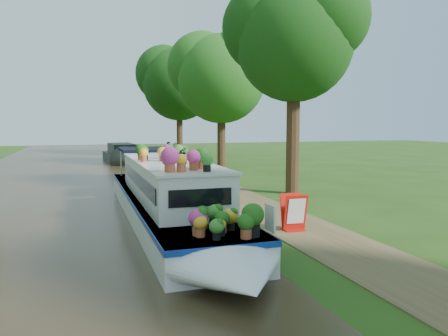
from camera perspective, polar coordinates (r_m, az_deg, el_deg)
ground at (r=14.60m, az=0.85°, el=-5.85°), size 100.00×100.00×0.00m
canal_water at (r=13.90m, az=-23.43°, el=-6.90°), size 10.00×100.00×0.02m
towpath at (r=15.02m, az=5.20°, el=-5.48°), size 2.20×100.00×0.03m
plant_boat at (r=12.83m, az=-7.10°, el=-3.65°), size 2.29×13.52×2.31m
tree_near_overhang at (r=18.96m, az=9.07°, el=16.85°), size 5.52×5.28×8.99m
tree_near_mid at (r=30.22m, az=-0.43°, el=12.46°), size 6.90×6.60×9.40m
tree_near_far at (r=40.74m, az=-5.93°, el=11.58°), size 7.59×7.26×10.30m
second_boat at (r=34.20m, az=-13.23°, el=1.70°), size 2.48×7.41×1.41m
sandwich_board at (r=12.18m, az=9.10°, el=-5.95°), size 0.64×0.53×1.01m
pedestrian_pink at (r=30.62m, az=-6.33°, el=1.82°), size 0.64×0.49×1.59m
pedestrian_dark at (r=34.64m, az=-7.20°, el=2.18°), size 0.78×0.64×1.48m
verge_plant at (r=16.00m, az=-0.77°, el=-4.03°), size 0.43×0.38×0.43m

